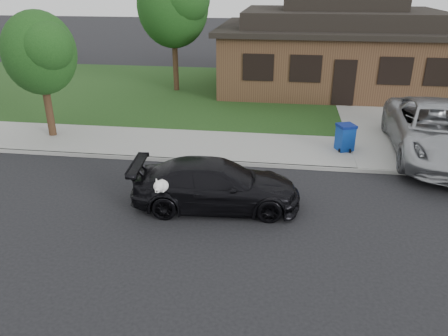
# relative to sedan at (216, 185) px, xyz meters

# --- Properties ---
(ground) EXTENTS (120.00, 120.00, 0.00)m
(ground) POSITION_rel_sedan_xyz_m (0.38, -0.62, -0.65)
(ground) COLOR black
(ground) RESTS_ON ground
(sidewalk) EXTENTS (60.00, 3.00, 0.12)m
(sidewalk) POSITION_rel_sedan_xyz_m (0.38, 4.38, -0.59)
(sidewalk) COLOR gray
(sidewalk) RESTS_ON ground
(curb) EXTENTS (60.00, 0.12, 0.12)m
(curb) POSITION_rel_sedan_xyz_m (0.38, 2.88, -0.59)
(curb) COLOR gray
(curb) RESTS_ON ground
(lawn) EXTENTS (60.00, 13.00, 0.13)m
(lawn) POSITION_rel_sedan_xyz_m (0.38, 12.38, -0.58)
(lawn) COLOR #193814
(lawn) RESTS_ON ground
(driveway) EXTENTS (4.50, 13.00, 0.14)m
(driveway) POSITION_rel_sedan_xyz_m (6.38, 9.38, -0.58)
(driveway) COLOR gray
(driveway) RESTS_ON ground
(sedan) EXTENTS (4.60, 2.38, 1.29)m
(sedan) POSITION_rel_sedan_xyz_m (0.00, 0.00, 0.00)
(sedan) COLOR black
(sedan) RESTS_ON ground
(minivan) EXTENTS (3.34, 6.51, 1.76)m
(minivan) POSITION_rel_sedan_xyz_m (6.84, 4.39, 0.37)
(minivan) COLOR #A4A6AB
(minivan) RESTS_ON driveway
(recycling_bin) EXTENTS (0.74, 0.74, 0.94)m
(recycling_bin) POSITION_rel_sedan_xyz_m (3.86, 4.51, -0.06)
(recycling_bin) COLOR navy
(recycling_bin) RESTS_ON sidewalk
(house) EXTENTS (12.60, 8.60, 4.65)m
(house) POSITION_rel_sedan_xyz_m (4.38, 14.38, 1.49)
(house) COLOR #422B1C
(house) RESTS_ON ground
(tree_0) EXTENTS (3.78, 3.60, 6.34)m
(tree_0) POSITION_rel_sedan_xyz_m (-3.95, 12.26, 3.83)
(tree_0) COLOR #332114
(tree_0) RESTS_ON ground
(tree_2) EXTENTS (2.73, 2.60, 4.59)m
(tree_2) POSITION_rel_sedan_xyz_m (-7.00, 4.50, 2.62)
(tree_2) COLOR #332114
(tree_2) RESTS_ON ground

